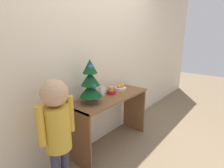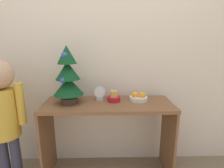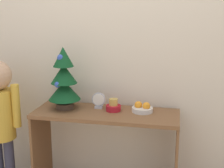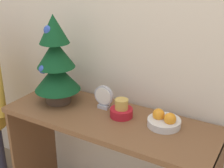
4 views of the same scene
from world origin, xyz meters
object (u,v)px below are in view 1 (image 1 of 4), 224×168
(mini_tree, at_px, (90,83))
(singing_bowl, at_px, (111,91))
(desk_clock, at_px, (103,91))
(child_figure, at_px, (57,123))
(fruit_bowl, at_px, (120,88))

(mini_tree, bearing_deg, singing_bowl, 3.83)
(desk_clock, relative_size, child_figure, 0.12)
(fruit_bowl, xyz_separation_m, singing_bowl, (-0.23, -0.02, 0.01))
(mini_tree, relative_size, desk_clock, 3.80)
(mini_tree, relative_size, singing_bowl, 4.21)
(singing_bowl, relative_size, desk_clock, 0.90)
(singing_bowl, distance_m, desk_clock, 0.14)
(fruit_bowl, bearing_deg, desk_clock, 177.48)
(mini_tree, xyz_separation_m, singing_bowl, (0.41, 0.03, -0.21))
(mini_tree, height_order, fruit_bowl, mini_tree)
(mini_tree, xyz_separation_m, desk_clock, (0.27, 0.06, -0.18))
(fruit_bowl, xyz_separation_m, child_figure, (-1.18, -0.16, -0.04))
(mini_tree, bearing_deg, desk_clock, 13.09)
(desk_clock, distance_m, child_figure, 0.84)
(mini_tree, height_order, singing_bowl, mini_tree)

